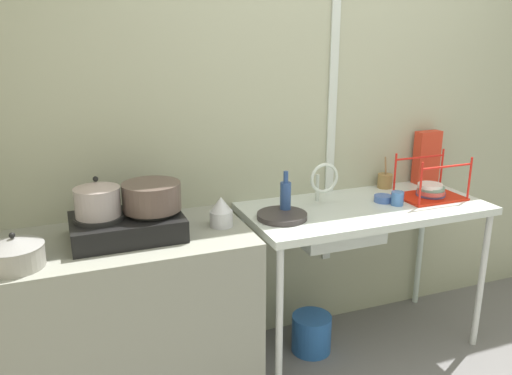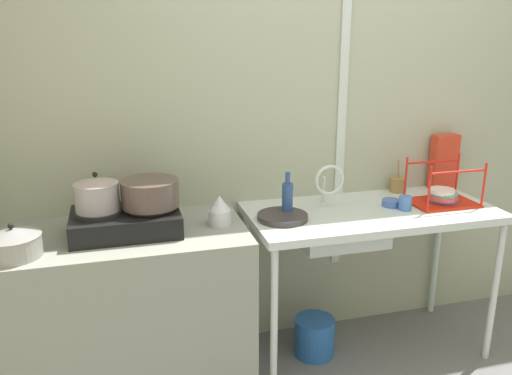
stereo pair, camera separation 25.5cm
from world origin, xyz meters
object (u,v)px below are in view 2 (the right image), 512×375
at_px(small_bowl_on_drainboard, 391,203).
at_px(cereal_box, 444,161).
at_px(faucet, 329,181).
at_px(bucket_on_floor, 314,337).
at_px(dish_rack, 443,197).
at_px(stove, 126,221).
at_px(frying_pan, 282,217).
at_px(sink_basin, 341,228).
at_px(utensil_jar, 398,185).
at_px(bottle_by_sink, 287,198).
at_px(pot_on_left_burner, 97,194).
at_px(percolator, 220,211).
at_px(pot_beside_stove, 13,243).
at_px(cup_by_rack, 405,203).
at_px(pot_on_right_burner, 150,193).

height_order(small_bowl_on_drainboard, cereal_box, cereal_box).
height_order(faucet, bucket_on_floor, faucet).
relative_size(faucet, dish_rack, 0.67).
xyz_separation_m(stove, frying_pan, (0.76, -0.03, -0.04)).
bearing_deg(sink_basin, faucet, 109.29).
distance_m(dish_rack, utensil_jar, 0.29).
height_order(dish_rack, cereal_box, cereal_box).
bearing_deg(bottle_by_sink, pot_on_left_burner, -178.19).
xyz_separation_m(percolator, sink_basin, (0.65, 0.01, -0.16)).
distance_m(pot_beside_stove, cup_by_rack, 1.90).
height_order(pot_on_left_burner, sink_basin, pot_on_left_burner).
relative_size(percolator, small_bowl_on_drainboard, 1.47).
bearing_deg(percolator, bucket_on_floor, 4.22).
xyz_separation_m(bottle_by_sink, cereal_box, (1.06, 0.22, 0.07)).
bearing_deg(cereal_box, pot_on_left_burner, -174.62).
distance_m(bottle_by_sink, bucket_on_floor, 0.85).
xyz_separation_m(small_bowl_on_drainboard, cereal_box, (0.47, 0.24, 0.14)).
bearing_deg(dish_rack, percolator, 179.82).
distance_m(pot_beside_stove, dish_rack, 2.15).
height_order(pot_on_left_burner, cup_by_rack, pot_on_left_burner).
xyz_separation_m(cup_by_rack, bucket_on_floor, (-0.45, 0.08, -0.78)).
distance_m(small_bowl_on_drainboard, bucket_on_floor, 0.86).
height_order(pot_on_right_burner, sink_basin, pot_on_right_burner).
relative_size(pot_beside_stove, bucket_on_floor, 1.03).
relative_size(pot_on_left_burner, dish_rack, 0.58).
bearing_deg(frying_pan, stove, 177.88).
xyz_separation_m(pot_on_right_burner, utensil_jar, (1.44, 0.24, -0.14)).
bearing_deg(pot_beside_stove, cereal_box, 10.07).
bearing_deg(faucet, cereal_box, 10.88).
relative_size(frying_pan, cup_by_rack, 3.39).
bearing_deg(dish_rack, pot_on_right_burner, 179.20).
distance_m(percolator, cup_by_rack, 0.99).
distance_m(frying_pan, dish_rack, 0.92).
height_order(pot_beside_stove, cup_by_rack, pot_beside_stove).
xyz_separation_m(stove, utensil_jar, (1.56, 0.24, -0.01)).
height_order(pot_on_left_burner, pot_beside_stove, pot_on_left_burner).
bearing_deg(pot_beside_stove, pot_on_right_burner, 15.47).
distance_m(dish_rack, cup_by_rack, 0.25).
bearing_deg(faucet, bottle_by_sink, -164.96).
height_order(stove, bucket_on_floor, stove).
relative_size(sink_basin, dish_rack, 1.31).
xyz_separation_m(pot_on_right_burner, pot_beside_stove, (-0.58, -0.16, -0.12)).
xyz_separation_m(faucet, bucket_on_floor, (-0.08, -0.08, -0.88)).
bearing_deg(stove, pot_beside_stove, -160.80).
distance_m(pot_beside_stove, bucket_on_floor, 1.66).
bearing_deg(pot_on_right_burner, pot_beside_stove, -164.53).
distance_m(cup_by_rack, small_bowl_on_drainboard, 0.09).
xyz_separation_m(pot_on_right_burner, percolator, (0.32, -0.02, -0.11)).
relative_size(cup_by_rack, small_bowl_on_drainboard, 0.75).
bearing_deg(stove, frying_pan, -2.12).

